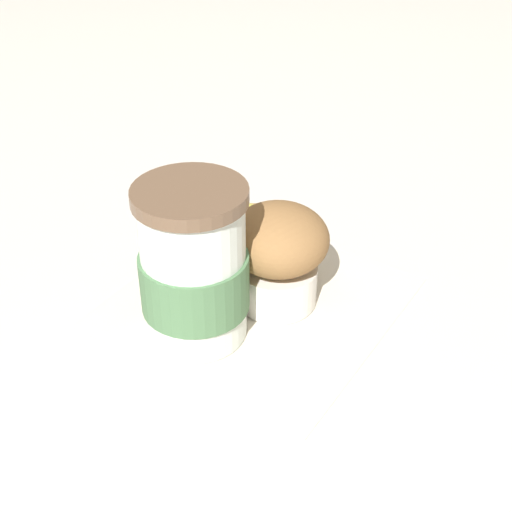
{
  "coord_description": "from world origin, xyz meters",
  "views": [
    {
      "loc": [
        -0.4,
        -0.24,
        0.36
      ],
      "look_at": [
        0.0,
        0.0,
        0.05
      ],
      "focal_mm": 50.0,
      "sensor_mm": 36.0,
      "label": 1
    }
  ],
  "objects": [
    {
      "name": "wooden_stirrer",
      "position": [
        0.13,
        0.1,
        0.0
      ],
      "size": [
        0.07,
        0.1,
        0.0
      ],
      "primitive_type": "cube",
      "rotation": [
        0.0,
        0.0,
        2.14
      ],
      "color": "#9E7547",
      "rests_on": "ground_plane"
    },
    {
      "name": "coffee_cup",
      "position": [
        -0.06,
        0.02,
        0.06
      ],
      "size": [
        0.08,
        0.08,
        0.13
      ],
      "color": "silver",
      "rests_on": "paper_napkin"
    },
    {
      "name": "banana",
      "position": [
        0.07,
        0.05,
        0.02
      ],
      "size": [
        0.1,
        0.15,
        0.03
      ],
      "color": "#D6CC4C",
      "rests_on": "paper_napkin"
    },
    {
      "name": "muffin",
      "position": [
        0.01,
        -0.01,
        0.05
      ],
      "size": [
        0.08,
        0.08,
        0.09
      ],
      "color": "white",
      "rests_on": "paper_napkin"
    },
    {
      "name": "paper_napkin",
      "position": [
        0.0,
        0.0,
        0.0
      ],
      "size": [
        0.22,
        0.22,
        0.0
      ],
      "primitive_type": "cube",
      "rotation": [
        0.0,
        0.0,
        -0.02
      ],
      "color": "beige",
      "rests_on": "ground_plane"
    },
    {
      "name": "ground_plane",
      "position": [
        0.0,
        0.0,
        0.0
      ],
      "size": [
        3.0,
        3.0,
        0.0
      ],
      "primitive_type": "plane",
      "color": "beige"
    }
  ]
}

